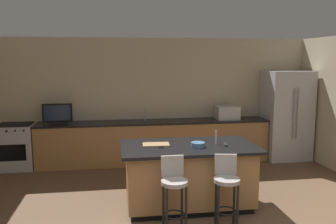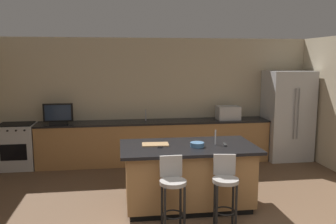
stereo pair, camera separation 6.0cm
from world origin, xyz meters
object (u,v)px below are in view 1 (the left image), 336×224
Objects in this scene: cutting_board at (156,144)px; fruit_bowl at (198,145)px; range_oven at (17,146)px; cell_phone at (162,147)px; refrigerator at (286,115)px; tv_remote at (225,144)px; microwave at (227,113)px; tv_monitor at (57,115)px; bar_stool_right at (226,185)px; bar_stool_left at (174,188)px; kitchen_island at (189,175)px.

fruit_bowl is at bearing -18.20° from cutting_board.
cutting_board is (2.57, -2.23, 0.49)m from range_oven.
cell_phone is at bearing -41.68° from range_oven.
refrigerator is 4.98× the size of cutting_board.
tv_remote is (0.95, -0.03, 0.01)m from cell_phone.
refrigerator is 11.44× the size of tv_remote.
tv_monitor is (-3.56, -0.05, 0.05)m from microwave.
microwave is at bearing 72.31° from cell_phone.
bar_stool_right is at bearing -23.75° from cell_phone.
range_oven is at bearing -179.99° from microwave.
bar_stool_left is at bearing -48.65° from range_oven.
microwave is 0.49× the size of bar_stool_left.
cutting_board is at bearing -179.31° from tv_remote.
bar_stool_left is at bearing -58.24° from tv_monitor.
bar_stool_right is at bearing 0.12° from bar_stool_left.
microwave is at bearing 0.01° from range_oven.
tv_monitor reaches higher than cutting_board.
kitchen_island is at bearing -45.67° from tv_monitor.
tv_remote is (3.59, -2.38, 0.49)m from range_oven.
kitchen_island is 0.81m from bar_stool_right.
microwave reaches higher than bar_stool_right.
cell_phone is at bearing -51.83° from tv_monitor.
bar_stool_right is at bearing -49.46° from tv_monitor.
tv_monitor is at bearing -3.49° from range_oven.
bar_stool_left is at bearing -81.24° from cutting_board.
bar_stool_right reaches higher than kitchen_island.
bar_stool_right is 5.64× the size of tv_remote.
bar_stool_left is 0.70m from bar_stool_right.
refrigerator is 3.81m from cutting_board.
fruit_bowl is (0.46, 0.65, 0.39)m from bar_stool_left.
bar_stool_left is 2.50× the size of cutting_board.
tv_monitor is 2.93m from cell_phone.
range_oven is at bearing 139.09° from cutting_board.
bar_stool_right reaches higher than cell_phone.
tv_remote is at bearing 36.21° from bar_stool_left.
refrigerator reaches higher than cell_phone.
kitchen_island is 2.08× the size of bar_stool_right.
tv_monitor is 3.59m from bar_stool_left.
cutting_board is (-1.82, -2.23, -0.10)m from microwave.
bar_stool_left reaches higher than tv_remote.
microwave is 2.93m from cell_phone.
range_oven is at bearing 176.51° from tv_monitor.
range_oven is 0.96× the size of bar_stool_right.
fruit_bowl is 0.53m from cell_phone.
bar_stool_left is (2.70, -3.07, 0.13)m from range_oven.
bar_stool_left is (-0.35, -0.75, 0.10)m from kitchen_island.
cutting_board is (1.74, -2.18, -0.14)m from tv_monitor.
kitchen_island is 3.52m from refrigerator.
refrigerator is at bearing 42.51° from fruit_bowl.
kitchen_island is at bearing 63.59° from bar_stool_left.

